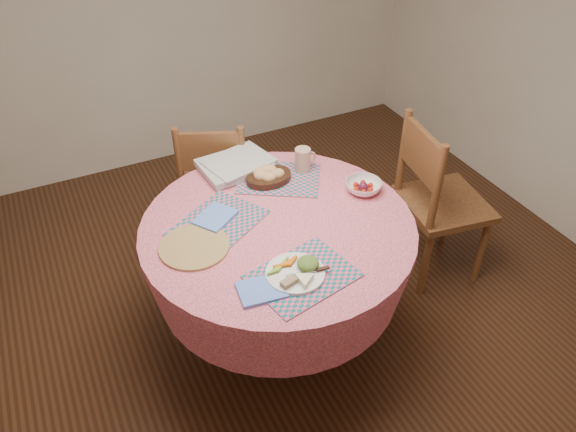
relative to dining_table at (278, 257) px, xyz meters
name	(u,v)px	position (x,y,z in m)	size (l,w,h in m)	color
ground	(280,335)	(0.00, 0.00, -0.56)	(4.00, 4.00, 0.00)	#331C0F
room_envelope	(275,4)	(0.00, 0.00, 1.16)	(4.01, 4.01, 2.71)	silver
dining_table	(278,257)	(0.00, 0.00, 0.00)	(1.24, 1.24, 0.75)	pink
chair_right	(436,199)	(1.00, 0.09, -0.05)	(0.50, 0.51, 0.98)	brown
chair_back	(216,182)	(-0.01, 0.83, -0.09)	(0.54, 0.53, 0.90)	brown
placemat_front	(303,276)	(-0.05, -0.34, 0.20)	(0.40, 0.30, 0.01)	#13656E
placemat_left	(218,223)	(-0.24, 0.12, 0.20)	(0.40, 0.30, 0.01)	#13656E
placemat_back	(279,178)	(0.16, 0.32, 0.20)	(0.40, 0.30, 0.01)	#13656E
wicker_trivet	(194,247)	(-0.39, 0.01, 0.20)	(0.30, 0.30, 0.01)	#A27D46
napkin_near	(262,290)	(-0.24, -0.35, 0.20)	(0.18, 0.14, 0.01)	#5A86E7
napkin_far	(215,217)	(-0.24, 0.16, 0.21)	(0.18, 0.14, 0.01)	#5A86E7
dinner_plate	(298,272)	(-0.07, -0.33, 0.22)	(0.24, 0.25, 0.05)	white
bread_bowl	(268,175)	(0.10, 0.33, 0.23)	(0.23, 0.23, 0.08)	black
latte_mug	(303,159)	(0.30, 0.34, 0.26)	(0.12, 0.08, 0.12)	tan
fruit_bowl	(363,187)	(0.48, 0.05, 0.22)	(0.19, 0.19, 0.05)	white
newspaper_stack	(236,165)	(0.00, 0.50, 0.22)	(0.39, 0.32, 0.04)	silver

